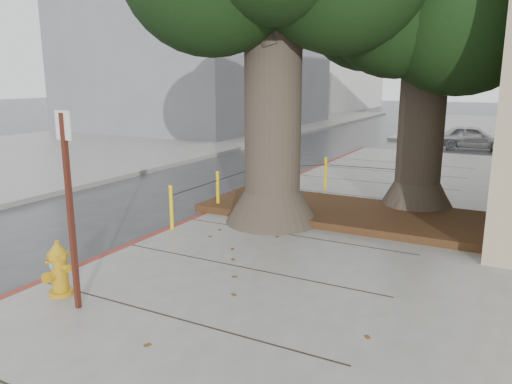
{
  "coord_description": "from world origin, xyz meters",
  "views": [
    {
      "loc": [
        4.4,
        -6.82,
        3.23
      ],
      "look_at": [
        -0.02,
        1.43,
        1.1
      ],
      "focal_mm": 35.0,
      "sensor_mm": 36.0,
      "label": 1
    }
  ],
  "objects_px": {
    "signpost": "(69,200)",
    "car_dark": "(232,125)",
    "fire_hydrant": "(59,269)",
    "car_silver": "(472,137)"
  },
  "relations": [
    {
      "from": "fire_hydrant",
      "to": "car_dark",
      "type": "xyz_separation_m",
      "value": [
        -9.22,
        20.27,
        0.06
      ]
    },
    {
      "from": "signpost",
      "to": "car_silver",
      "type": "distance_m",
      "value": 21.01
    },
    {
      "from": "fire_hydrant",
      "to": "car_dark",
      "type": "distance_m",
      "value": 22.27
    },
    {
      "from": "fire_hydrant",
      "to": "car_dark",
      "type": "bearing_deg",
      "value": 121.81
    },
    {
      "from": "signpost",
      "to": "car_silver",
      "type": "height_order",
      "value": "signpost"
    },
    {
      "from": "signpost",
      "to": "car_dark",
      "type": "distance_m",
      "value": 22.7
    },
    {
      "from": "signpost",
      "to": "car_dark",
      "type": "xyz_separation_m",
      "value": [
        -9.78,
        20.45,
        -1.06
      ]
    },
    {
      "from": "car_dark",
      "to": "fire_hydrant",
      "type": "bearing_deg",
      "value": -69.21
    },
    {
      "from": "fire_hydrant",
      "to": "signpost",
      "type": "relative_size",
      "value": 0.31
    },
    {
      "from": "fire_hydrant",
      "to": "car_silver",
      "type": "height_order",
      "value": "car_silver"
    }
  ]
}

